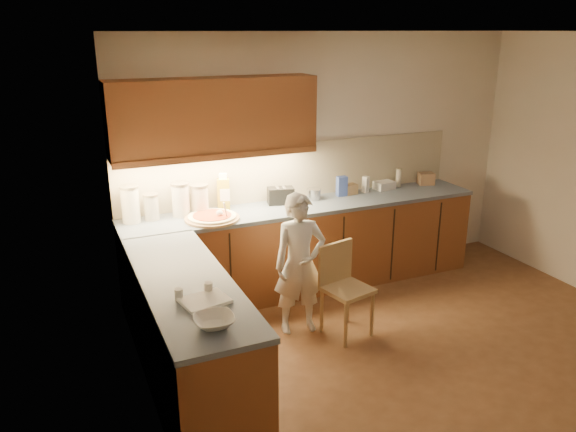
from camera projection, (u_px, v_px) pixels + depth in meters
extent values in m
plane|color=brown|center=(433.00, 359.00, 4.68)|extent=(4.50, 4.50, 0.00)
cube|color=beige|center=(326.00, 158.00, 6.01)|extent=(4.50, 0.04, 2.60)
cube|color=beige|center=(149.00, 256.00, 3.42)|extent=(0.04, 4.00, 2.60)
cube|color=white|center=(464.00, 32.00, 3.86)|extent=(4.50, 4.00, 0.04)
cube|color=brown|center=(306.00, 248.00, 5.88)|extent=(3.75, 0.60, 0.88)
cube|color=brown|center=(189.00, 339.00, 4.15)|extent=(0.60, 2.00, 0.88)
cube|color=#4D5A6E|center=(306.00, 206.00, 5.73)|extent=(3.77, 0.62, 0.04)
cube|color=#4D5A6E|center=(186.00, 282.00, 4.01)|extent=(0.62, 2.02, 0.04)
cube|color=black|center=(167.00, 284.00, 5.04)|extent=(0.02, 0.01, 0.80)
cube|color=black|center=(231.00, 273.00, 5.27)|extent=(0.02, 0.01, 0.80)
cube|color=black|center=(289.00, 263.00, 5.49)|extent=(0.02, 0.01, 0.80)
cube|color=black|center=(343.00, 254.00, 5.72)|extent=(0.02, 0.01, 0.80)
cube|color=black|center=(393.00, 245.00, 5.95)|extent=(0.02, 0.01, 0.80)
cube|color=black|center=(439.00, 237.00, 6.18)|extent=(0.02, 0.01, 0.80)
cube|color=#B8AB8E|center=(295.00, 170.00, 5.88)|extent=(3.75, 0.02, 0.58)
cube|color=brown|center=(214.00, 116.00, 5.20)|extent=(1.95, 0.35, 0.70)
cube|color=brown|center=(221.00, 157.00, 5.16)|extent=(1.95, 0.02, 0.06)
cylinder|color=tan|center=(212.00, 218.00, 5.25)|extent=(0.52, 0.52, 0.02)
cylinder|color=beige|center=(212.00, 216.00, 5.25)|extent=(0.45, 0.45, 0.02)
cylinder|color=#B33417|center=(212.00, 215.00, 5.24)|extent=(0.36, 0.36, 0.01)
sphere|color=white|center=(220.00, 213.00, 5.22)|extent=(0.07, 0.07, 0.07)
cylinder|color=white|center=(226.00, 211.00, 5.18)|extent=(0.08, 0.11, 0.21)
imported|color=silver|center=(300.00, 264.00, 4.96)|extent=(0.51, 0.37, 1.29)
cylinder|color=tan|center=(346.00, 325.00, 4.80)|extent=(0.03, 0.03, 0.42)
cylinder|color=tan|center=(372.00, 314.00, 4.98)|extent=(0.03, 0.03, 0.42)
cylinder|color=tan|center=(322.00, 311.00, 5.04)|extent=(0.03, 0.03, 0.42)
cylinder|color=tan|center=(348.00, 301.00, 5.22)|extent=(0.03, 0.03, 0.42)
cube|color=tan|center=(348.00, 290.00, 4.94)|extent=(0.45, 0.45, 0.04)
cube|color=tan|center=(335.00, 262.00, 5.00)|extent=(0.37, 0.12, 0.37)
imported|color=silver|center=(214.00, 321.00, 3.37)|extent=(0.27, 0.27, 0.06)
cylinder|color=white|center=(130.00, 205.00, 5.13)|extent=(0.16, 0.16, 0.33)
cylinder|color=gray|center=(129.00, 187.00, 5.08)|extent=(0.17, 0.17, 0.02)
cylinder|color=beige|center=(151.00, 208.00, 5.22)|extent=(0.13, 0.13, 0.23)
cylinder|color=gray|center=(150.00, 195.00, 5.18)|extent=(0.14, 0.14, 0.02)
cylinder|color=white|center=(181.00, 201.00, 5.31)|extent=(0.16, 0.16, 0.31)
cylinder|color=gray|center=(180.00, 184.00, 5.26)|extent=(0.17, 0.17, 0.02)
cylinder|color=beige|center=(200.00, 200.00, 5.40)|extent=(0.17, 0.17, 0.27)
cylinder|color=tan|center=(199.00, 185.00, 5.35)|extent=(0.18, 0.18, 0.02)
cube|color=gold|center=(223.00, 194.00, 5.53)|extent=(0.14, 0.12, 0.31)
cube|color=white|center=(223.00, 176.00, 5.48)|extent=(0.09, 0.07, 0.05)
cube|color=black|center=(281.00, 196.00, 5.72)|extent=(0.29, 0.20, 0.17)
cube|color=silver|center=(277.00, 188.00, 5.68)|extent=(0.05, 0.12, 0.00)
cube|color=silver|center=(284.00, 187.00, 5.69)|extent=(0.05, 0.12, 0.00)
cylinder|color=#A7A7AC|center=(314.00, 194.00, 5.87)|extent=(0.14, 0.14, 0.11)
cylinder|color=#A7A7AC|center=(314.00, 189.00, 5.85)|extent=(0.15, 0.15, 0.01)
cube|color=#354CA1|center=(342.00, 186.00, 5.98)|extent=(0.11, 0.08, 0.21)
cube|color=tan|center=(349.00, 189.00, 6.06)|extent=(0.16, 0.12, 0.11)
cube|color=white|center=(366.00, 184.00, 6.12)|extent=(0.08, 0.08, 0.18)
cube|color=white|center=(384.00, 185.00, 6.26)|extent=(0.23, 0.18, 0.09)
cylinder|color=beige|center=(399.00, 178.00, 6.33)|extent=(0.06, 0.06, 0.20)
cylinder|color=gray|center=(399.00, 169.00, 6.29)|extent=(0.07, 0.07, 0.01)
cube|color=#997352|center=(426.00, 179.00, 6.44)|extent=(0.20, 0.18, 0.13)
cube|color=white|center=(205.00, 300.00, 3.67)|extent=(0.33, 0.28, 0.02)
cylinder|color=silver|center=(179.00, 294.00, 3.70)|extent=(0.06, 0.06, 0.07)
cylinder|color=silver|center=(208.00, 288.00, 3.78)|extent=(0.07, 0.07, 0.08)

